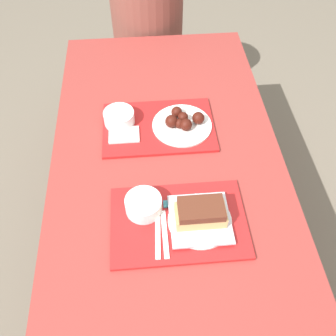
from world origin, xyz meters
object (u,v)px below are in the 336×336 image
at_px(wings_plate_far, 182,122).
at_px(tray_far, 159,127).
at_px(tray_near, 179,222).
at_px(bowl_coleslaw_near, 144,204).
at_px(person_seated_across, 147,10).
at_px(brisket_sandwich_plate, 200,216).
at_px(bowl_coleslaw_far, 119,117).

bearing_deg(wings_plate_far, tray_far, 175.77).
xyz_separation_m(tray_near, tray_far, (-0.04, 0.44, 0.00)).
bearing_deg(bowl_coleslaw_near, wings_plate_far, 65.96).
bearing_deg(person_seated_across, tray_far, -89.83).
bearing_deg(bowl_coleslaw_near, tray_near, -26.55).
bearing_deg(tray_far, brisket_sandwich_plate, -77.00).
bearing_deg(bowl_coleslaw_far, bowl_coleslaw_near, -79.36).
height_order(bowl_coleslaw_far, person_seated_across, person_seated_across).
xyz_separation_m(tray_far, brisket_sandwich_plate, (0.10, -0.45, 0.04)).
height_order(tray_near, wings_plate_far, wings_plate_far).
bearing_deg(brisket_sandwich_plate, tray_far, 103.00).
relative_size(tray_near, person_seated_across, 0.61).
bearing_deg(wings_plate_far, person_seated_across, 96.25).
relative_size(brisket_sandwich_plate, person_seated_across, 0.29).
height_order(tray_far, person_seated_across, person_seated_across).
distance_m(tray_near, wings_plate_far, 0.44).
bearing_deg(tray_near, person_seated_across, 91.64).
distance_m(bowl_coleslaw_near, wings_plate_far, 0.42).
relative_size(bowl_coleslaw_far, wings_plate_far, 0.51).
xyz_separation_m(tray_near, person_seated_across, (-0.04, 1.32, 0.02)).
relative_size(tray_near, tray_far, 1.00).
height_order(bowl_coleslaw_near, wings_plate_far, wings_plate_far).
bearing_deg(tray_near, bowl_coleslaw_near, 153.45).
distance_m(tray_near, person_seated_across, 1.32).
relative_size(tray_far, brisket_sandwich_plate, 2.13).
distance_m(tray_near, bowl_coleslaw_far, 0.51).
bearing_deg(tray_near, tray_far, 94.55).
relative_size(bowl_coleslaw_near, person_seated_across, 0.17).
height_order(tray_far, brisket_sandwich_plate, brisket_sandwich_plate).
relative_size(bowl_coleslaw_near, bowl_coleslaw_far, 1.00).
distance_m(bowl_coleslaw_far, person_seated_across, 0.86).
distance_m(bowl_coleslaw_near, person_seated_across, 1.27).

